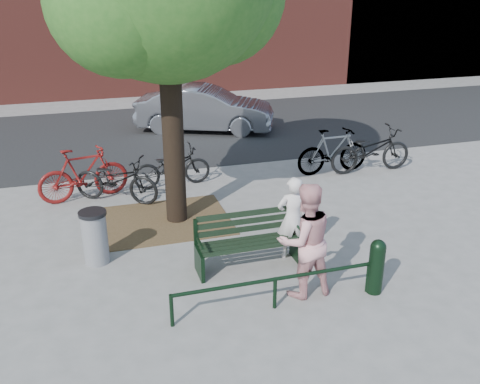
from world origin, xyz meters
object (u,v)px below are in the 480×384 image
object	(u,v)px
bollard	(376,265)
parked_car	(205,109)
person_left	(292,218)
person_right	(305,241)
park_bench	(248,240)
bicycle_c	(172,167)
litter_bin	(95,237)

from	to	relation	value
bollard	parked_car	bearing A→B (deg)	92.08
person_left	person_right	bearing A→B (deg)	83.82
park_bench	person_left	size ratio (longest dim) A/B	1.19
person_right	bicycle_c	distance (m)	5.12
person_left	bollard	size ratio (longest dim) A/B	1.65
person_right	litter_bin	xyz separation A→B (m)	(-2.94, 1.88, -0.42)
litter_bin	bollard	bearing A→B (deg)	-28.43
person_right	litter_bin	size ratio (longest dim) A/B	1.92
litter_bin	person_left	bearing A→B (deg)	-13.65
park_bench	person_right	xyz separation A→B (m)	(0.54, -1.03, 0.41)
person_left	bollard	world-z (taller)	person_left
person_left	litter_bin	world-z (taller)	person_left
litter_bin	bicycle_c	distance (m)	3.61
person_left	litter_bin	xyz separation A→B (m)	(-3.20, 0.78, -0.26)
person_left	litter_bin	bearing A→B (deg)	-6.81
bicycle_c	litter_bin	bearing A→B (deg)	145.68
person_right	litter_bin	distance (m)	3.51
person_left	parked_car	distance (m)	8.27
person_right	parked_car	bearing A→B (deg)	-97.82
parked_car	bicycle_c	bearing A→B (deg)	-179.05
park_bench	person_left	xyz separation A→B (m)	(0.80, 0.07, 0.25)
person_left	park_bench	bearing A→B (deg)	11.92
park_bench	person_right	world-z (taller)	person_right
park_bench	bollard	world-z (taller)	park_bench
person_right	person_left	bearing A→B (deg)	-106.54
bicycle_c	person_right	bearing A→B (deg)	-171.23
bollard	parked_car	distance (m)	9.66
bollard	bicycle_c	world-z (taller)	bicycle_c
person_left	parked_car	size ratio (longest dim) A/B	0.35
person_right	bicycle_c	size ratio (longest dim) A/B	1.01
park_bench	bicycle_c	size ratio (longest dim) A/B	0.98
person_left	person_right	distance (m)	1.14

